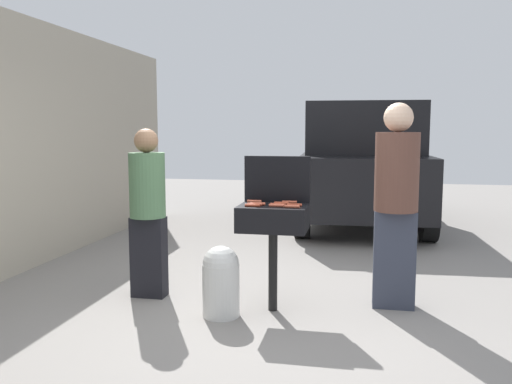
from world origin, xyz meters
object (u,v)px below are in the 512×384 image
hot_dog_5 (276,205)px  hot_dog_7 (282,203)px  hot_dog_1 (258,204)px  hot_dog_6 (252,205)px  hot_dog_4 (292,206)px  hot_dog_8 (255,204)px  bbq_grill (273,222)px  parked_minivan (361,163)px  propane_tank (221,280)px  hot_dog_0 (294,205)px  person_right (396,198)px  person_left (148,207)px  hot_dog_3 (290,202)px  hot_dog_9 (278,205)px  hot_dog_2 (254,201)px

hot_dog_5 → hot_dog_7: (0.02, 0.14, 0.00)m
hot_dog_1 → hot_dog_6: same height
hot_dog_4 → hot_dog_8: 0.34m
hot_dog_4 → hot_dog_7: bearing=123.2°
bbq_grill → parked_minivan: size_ratio=0.21×
hot_dog_7 → propane_tank: bearing=-148.7°
hot_dog_1 → hot_dog_8: 0.05m
hot_dog_4 → hot_dog_0: bearing=84.5°
person_right → hot_dog_7: bearing=7.2°
hot_dog_5 → person_left: person_left is taller
propane_tank → parked_minivan: size_ratio=0.14×
hot_dog_6 → propane_tank: (-0.25, -0.11, -0.64)m
hot_dog_4 → propane_tank: 0.88m
hot_dog_3 → propane_tank: size_ratio=0.21×
hot_dog_5 → hot_dog_9: size_ratio=1.00×
hot_dog_8 → hot_dog_6: bearing=-97.7°
hot_dog_1 → hot_dog_6: 0.11m
bbq_grill → hot_dog_0: 0.25m
hot_dog_2 → hot_dog_5: (0.24, -0.22, 0.00)m
hot_dog_2 → person_right: bearing=8.0°
hot_dog_6 → person_left: person_left is taller
hot_dog_7 → person_left: bearing=175.3°
hot_dog_4 → propane_tank: size_ratio=0.21×
hot_dog_9 → person_right: (1.01, 0.35, 0.04)m
bbq_grill → hot_dog_3: (0.13, 0.14, 0.16)m
bbq_grill → hot_dog_5: size_ratio=7.28×
hot_dog_3 → hot_dog_7: bearing=-125.5°
hot_dog_7 → person_left: (-1.30, 0.11, -0.08)m
hot_dog_9 → parked_minivan: parked_minivan is taller
hot_dog_3 → hot_dog_5: 0.24m
hot_dog_1 → hot_dog_8: size_ratio=1.00×
bbq_grill → hot_dog_9: 0.17m
hot_dog_7 → hot_dog_9: (-0.02, -0.10, 0.00)m
person_left → person_right: 2.30m
hot_dog_7 → parked_minivan: parked_minivan is taller
hot_dog_8 → person_left: 1.11m
hot_dog_8 → hot_dog_1: bearing=67.5°
hot_dog_0 → hot_dog_3: same height
hot_dog_5 → hot_dog_8: bearing=173.1°
propane_tank → parked_minivan: (1.15, 4.97, 0.70)m
hot_dog_9 → hot_dog_2: bearing=145.3°
hot_dog_6 → hot_dog_5: bearing=9.9°
hot_dog_4 → bbq_grill: bearing=146.4°
hot_dog_0 → hot_dog_9: bearing=-176.9°
hot_dog_7 → person_left: 1.31m
propane_tank → person_right: person_right is taller
hot_dog_1 → hot_dog_9: same height
hot_dog_1 → hot_dog_2: bearing=113.1°
hot_dog_0 → hot_dog_5: same height
hot_dog_0 → hot_dog_9: 0.14m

